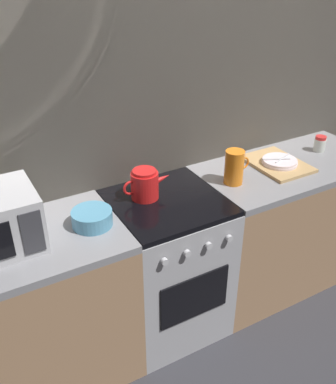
{
  "coord_description": "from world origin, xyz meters",
  "views": [
    {
      "loc": [
        -0.98,
        -1.75,
        2.11
      ],
      "look_at": [
        0.01,
        0.0,
        0.95
      ],
      "focal_mm": 40.64,
      "sensor_mm": 36.0,
      "label": 1
    }
  ],
  "objects_px": {
    "stove_unit": "(167,266)",
    "mixing_bowl": "(92,218)",
    "pitcher": "(234,167)",
    "dish_pile": "(278,163)",
    "spice_jar": "(320,144)",
    "kettle": "(145,184)"
  },
  "relations": [
    {
      "from": "dish_pile",
      "to": "spice_jar",
      "type": "bearing_deg",
      "value": 4.79
    },
    {
      "from": "kettle",
      "to": "spice_jar",
      "type": "xyz_separation_m",
      "value": [
        1.28,
        -0.03,
        -0.03
      ]
    },
    {
      "from": "stove_unit",
      "to": "spice_jar",
      "type": "xyz_separation_m",
      "value": [
        1.19,
        0.06,
        0.5
      ]
    },
    {
      "from": "kettle",
      "to": "mixing_bowl",
      "type": "height_order",
      "value": "kettle"
    },
    {
      "from": "stove_unit",
      "to": "pitcher",
      "type": "bearing_deg",
      "value": -1.78
    },
    {
      "from": "mixing_bowl",
      "to": "spice_jar",
      "type": "xyz_separation_m",
      "value": [
        1.63,
        0.08,
        0.01
      ]
    },
    {
      "from": "stove_unit",
      "to": "kettle",
      "type": "distance_m",
      "value": 0.55
    },
    {
      "from": "mixing_bowl",
      "to": "pitcher",
      "type": "bearing_deg",
      "value": 0.58
    },
    {
      "from": "stove_unit",
      "to": "mixing_bowl",
      "type": "distance_m",
      "value": 0.66
    },
    {
      "from": "stove_unit",
      "to": "dish_pile",
      "type": "distance_m",
      "value": 0.93
    },
    {
      "from": "stove_unit",
      "to": "dish_pile",
      "type": "bearing_deg",
      "value": 1.97
    },
    {
      "from": "mixing_bowl",
      "to": "pitcher",
      "type": "height_order",
      "value": "pitcher"
    },
    {
      "from": "dish_pile",
      "to": "mixing_bowl",
      "type": "bearing_deg",
      "value": -177.7
    },
    {
      "from": "mixing_bowl",
      "to": "spice_jar",
      "type": "bearing_deg",
      "value": 2.9
    },
    {
      "from": "stove_unit",
      "to": "mixing_bowl",
      "type": "bearing_deg",
      "value": -177.07
    },
    {
      "from": "stove_unit",
      "to": "mixing_bowl",
      "type": "height_order",
      "value": "mixing_bowl"
    },
    {
      "from": "mixing_bowl",
      "to": "kettle",
      "type": "bearing_deg",
      "value": 17.62
    },
    {
      "from": "mixing_bowl",
      "to": "dish_pile",
      "type": "bearing_deg",
      "value": 2.3
    },
    {
      "from": "dish_pile",
      "to": "spice_jar",
      "type": "relative_size",
      "value": 3.81
    },
    {
      "from": "kettle",
      "to": "dish_pile",
      "type": "bearing_deg",
      "value": -3.84
    },
    {
      "from": "mixing_bowl",
      "to": "dish_pile",
      "type": "relative_size",
      "value": 0.5
    },
    {
      "from": "kettle",
      "to": "mixing_bowl",
      "type": "distance_m",
      "value": 0.37
    }
  ]
}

